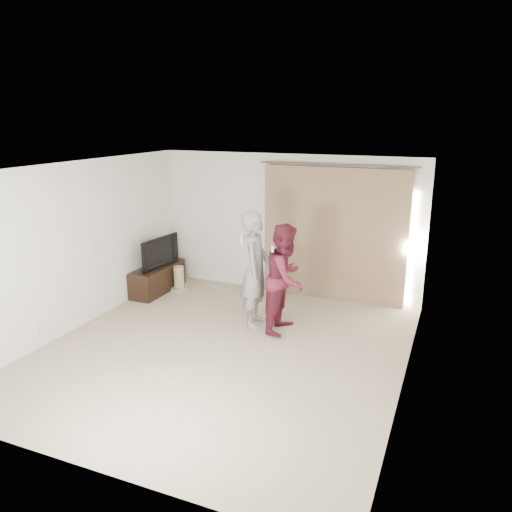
{
  "coord_description": "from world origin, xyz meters",
  "views": [
    {
      "loc": [
        2.94,
        -5.86,
        3.25
      ],
      "look_at": [
        0.02,
        1.2,
        1.1
      ],
      "focal_mm": 35.0,
      "sensor_mm": 36.0,
      "label": 1
    }
  ],
  "objects_px": {
    "tv": "(156,252)",
    "person_woman": "(286,278)",
    "person_man": "(256,270)",
    "tv_console": "(158,279)"
  },
  "relations": [
    {
      "from": "tv",
      "to": "person_man",
      "type": "bearing_deg",
      "value": -101.73
    },
    {
      "from": "tv_console",
      "to": "tv",
      "type": "bearing_deg",
      "value": 0.0
    },
    {
      "from": "tv_console",
      "to": "person_man",
      "type": "bearing_deg",
      "value": -17.82
    },
    {
      "from": "tv_console",
      "to": "tv",
      "type": "height_order",
      "value": "tv"
    },
    {
      "from": "tv_console",
      "to": "person_woman",
      "type": "bearing_deg",
      "value": -15.02
    },
    {
      "from": "tv_console",
      "to": "person_woman",
      "type": "distance_m",
      "value": 3.01
    },
    {
      "from": "person_man",
      "to": "person_woman",
      "type": "height_order",
      "value": "person_man"
    },
    {
      "from": "tv_console",
      "to": "person_man",
      "type": "distance_m",
      "value": 2.55
    },
    {
      "from": "person_woman",
      "to": "tv",
      "type": "bearing_deg",
      "value": 164.98
    },
    {
      "from": "tv",
      "to": "person_woman",
      "type": "relative_size",
      "value": 0.59
    }
  ]
}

